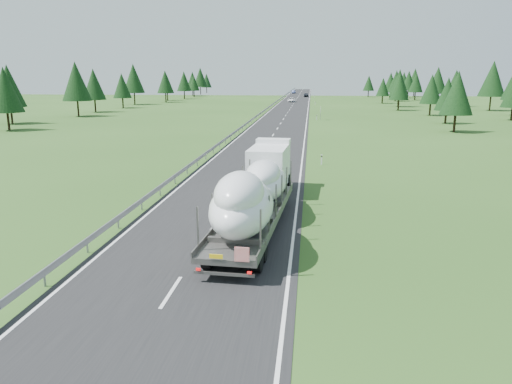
# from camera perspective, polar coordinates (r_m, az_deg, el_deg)

# --- Properties ---
(ground) EXTENTS (400.00, 400.00, 0.00)m
(ground) POSITION_cam_1_polar(r_m,az_deg,el_deg) (20.58, -9.68, -11.24)
(ground) COLOR #274918
(ground) RESTS_ON ground
(road_surface) EXTENTS (10.00, 400.00, 0.02)m
(road_surface) POSITION_cam_1_polar(r_m,az_deg,el_deg) (118.40, 3.67, 9.09)
(road_surface) COLOR black
(road_surface) RESTS_ON ground
(guardrail) EXTENTS (0.10, 400.00, 0.76)m
(guardrail) POSITION_cam_1_polar(r_m,az_deg,el_deg) (118.66, 1.08, 9.41)
(guardrail) COLOR slate
(guardrail) RESTS_ON ground
(marker_posts) EXTENTS (0.13, 350.08, 1.00)m
(marker_posts) POSITION_cam_1_polar(r_m,az_deg,el_deg) (173.16, 6.72, 10.50)
(marker_posts) COLOR silver
(marker_posts) RESTS_ON ground
(highway_sign) EXTENTS (0.08, 0.90, 2.60)m
(highway_sign) POSITION_cam_1_polar(r_m,az_deg,el_deg) (98.22, 7.39, 9.22)
(highway_sign) COLOR slate
(highway_sign) RESTS_ON ground
(tree_line_right) EXTENTS (27.72, 257.93, 11.88)m
(tree_line_right) POSITION_cam_1_polar(r_m,az_deg,el_deg) (113.30, 24.42, 11.12)
(tree_line_right) COLOR black
(tree_line_right) RESTS_ON ground
(tree_line_left) EXTENTS (15.13, 258.17, 12.38)m
(tree_line_left) POSITION_cam_1_polar(r_m,az_deg,el_deg) (116.46, -19.08, 11.71)
(tree_line_left) COLOR black
(tree_line_left) RESTS_ON ground
(boat_truck) EXTENTS (3.68, 19.98, 4.16)m
(boat_truck) POSITION_cam_1_polar(r_m,az_deg,el_deg) (28.87, 0.20, 0.66)
(boat_truck) COLOR white
(boat_truck) RESTS_ON ground
(distant_van) EXTENTS (2.40, 5.04, 1.39)m
(distant_van) POSITION_cam_1_polar(r_m,az_deg,el_deg) (164.32, 4.08, 10.46)
(distant_van) COLOR white
(distant_van) RESTS_ON ground
(distant_car_dark) EXTENTS (2.02, 4.69, 1.58)m
(distant_car_dark) POSITION_cam_1_polar(r_m,az_deg,el_deg) (203.97, 5.74, 10.98)
(distant_car_dark) COLOR black
(distant_car_dark) RESTS_ON ground
(distant_car_blue) EXTENTS (1.85, 4.76, 1.54)m
(distant_car_blue) POSITION_cam_1_polar(r_m,az_deg,el_deg) (241.48, 4.32, 11.34)
(distant_car_blue) COLOR #1B274C
(distant_car_blue) RESTS_ON ground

